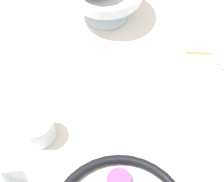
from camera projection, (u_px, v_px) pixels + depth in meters
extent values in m
cube|color=silver|center=(143.00, 167.00, 1.05)|extent=(1.35, 0.89, 0.74)
cylinder|color=#844299|center=(119.00, 180.00, 0.64)|extent=(0.05, 0.05, 0.01)
cone|color=silver|center=(6.00, 179.00, 0.54)|extent=(0.06, 0.06, 0.07)
cylinder|color=silver|center=(107.00, 14.00, 0.92)|extent=(0.13, 0.13, 0.01)
cylinder|color=silver|center=(107.00, 4.00, 0.89)|extent=(0.03, 0.03, 0.07)
cylinder|color=silver|center=(203.00, 41.00, 0.86)|extent=(0.17, 0.17, 0.01)
cube|color=#D1B784|center=(204.00, 39.00, 0.85)|extent=(0.11, 0.11, 0.01)
cylinder|color=silver|center=(38.00, 129.00, 0.68)|extent=(0.07, 0.07, 0.07)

